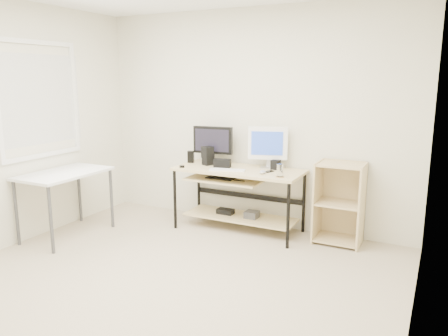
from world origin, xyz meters
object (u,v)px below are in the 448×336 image
object	(u,v)px
desk	(237,186)
shelf_unit	(340,202)
white_imac	(268,144)
side_table	(65,179)
audio_controller	(191,157)
black_monitor	(213,142)

from	to	relation	value
desk	shelf_unit	bearing A→B (deg)	7.77
white_imac	shelf_unit	bearing A→B (deg)	-19.07
side_table	white_imac	bearing A→B (deg)	32.37
side_table	audio_controller	distance (m)	1.50
shelf_unit	white_imac	bearing A→B (deg)	178.48
shelf_unit	audio_controller	world-z (taller)	audio_controller
white_imac	audio_controller	xyz separation A→B (m)	(-0.97, -0.12, -0.21)
white_imac	desk	bearing A→B (deg)	-166.75
white_imac	audio_controller	bearing A→B (deg)	169.44
shelf_unit	audio_controller	bearing A→B (deg)	-177.00
side_table	shelf_unit	world-z (taller)	shelf_unit
shelf_unit	white_imac	size ratio (longest dim) A/B	1.84
black_monitor	white_imac	xyz separation A→B (m)	(0.71, 0.04, 0.02)
desk	audio_controller	size ratio (longest dim) A/B	9.93
shelf_unit	white_imac	xyz separation A→B (m)	(-0.87, 0.02, 0.58)
black_monitor	shelf_unit	bearing A→B (deg)	-5.48
desk	white_imac	distance (m)	0.61
desk	white_imac	bearing A→B (deg)	30.81
desk	audio_controller	xyz separation A→B (m)	(-0.67, 0.06, 0.29)
side_table	shelf_unit	xyz separation A→B (m)	(2.83, 1.22, -0.22)
shelf_unit	black_monitor	bearing A→B (deg)	-179.56
desk	black_monitor	xyz separation A→B (m)	(-0.40, 0.15, 0.47)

